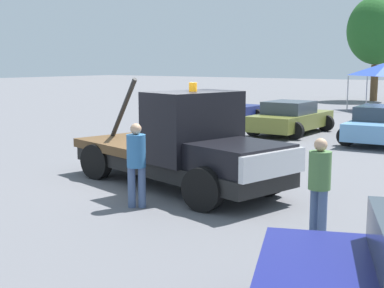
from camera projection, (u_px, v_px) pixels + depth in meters
ground_plane at (175, 186)px, 12.62m from camera, size 160.00×160.00×0.00m
tow_truck at (185, 148)px, 12.20m from camera, size 6.27×3.23×2.51m
person_near_truck at (319, 180)px, 8.85m from camera, size 0.37×0.37×1.66m
person_at_hood at (136, 159)px, 10.62m from camera, size 0.38×0.38×1.70m
parked_car_navy at (220, 111)px, 24.71m from camera, size 2.60×4.94×1.34m
parked_car_olive at (291, 118)px, 21.78m from camera, size 2.47×4.58×1.34m
parked_car_skyblue at (381, 124)px, 19.50m from camera, size 2.61×4.91×1.34m
tree_left at (377, 31)px, 39.67m from camera, size 4.36×4.36×7.79m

